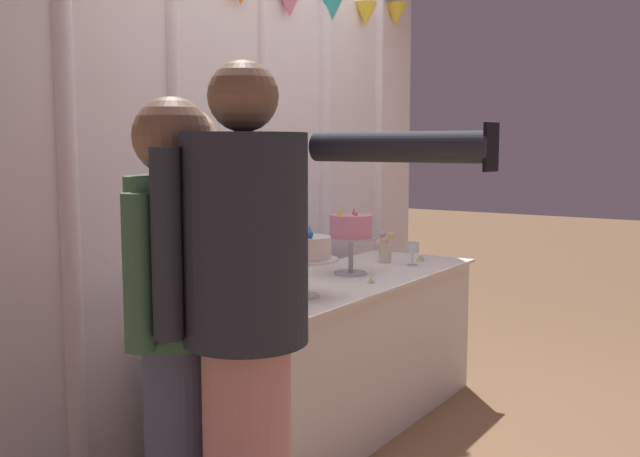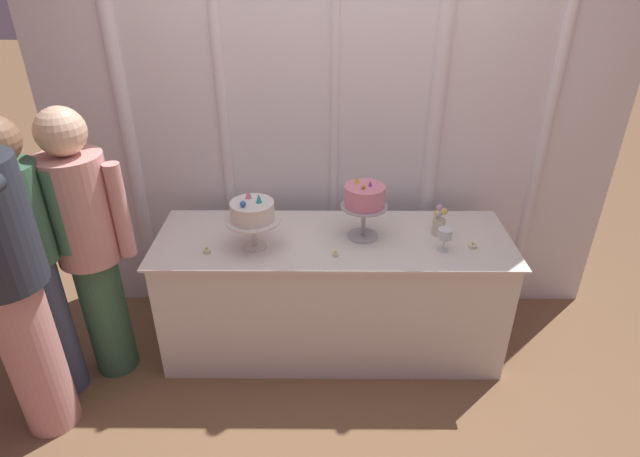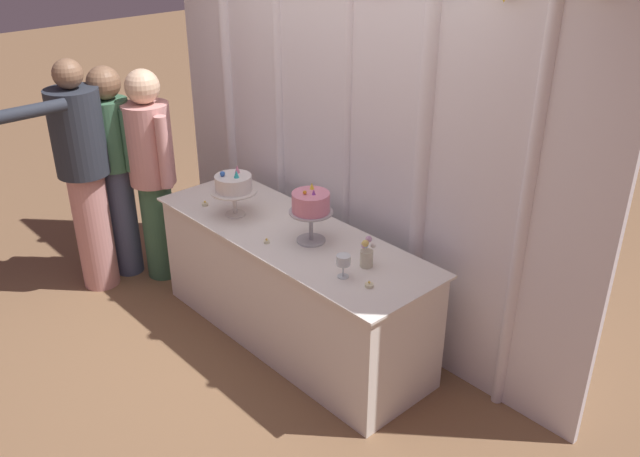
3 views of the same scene
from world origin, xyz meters
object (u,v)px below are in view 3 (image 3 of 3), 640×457
object	(u,v)px
tealight_near_left	(267,242)
guest_girl_blue_dress	(83,169)
flower_vase	(366,253)
cake_display_nearleft	(233,185)
guest_man_pink_jacket	(115,162)
guest_man_dark_suit	(152,168)
tealight_near_right	(369,285)
cake_display_nearright	(311,205)
cake_table	(292,286)
tealight_far_left	(205,204)
wine_glass	(343,261)

from	to	relation	value
tealight_near_left	guest_girl_blue_dress	bearing A→B (deg)	-163.93
flower_vase	tealight_near_left	size ratio (longest dim) A/B	5.04
cake_display_nearleft	guest_girl_blue_dress	size ratio (longest dim) A/B	0.19
guest_man_pink_jacket	guest_girl_blue_dress	distance (m)	0.26
guest_man_dark_suit	guest_man_pink_jacket	xyz separation A→B (m)	(-0.22, -0.17, 0.03)
tealight_near_right	guest_man_dark_suit	distance (m)	2.07
cake_display_nearright	tealight_near_left	xyz separation A→B (m)	(-0.16, -0.21, -0.23)
flower_vase	tealight_near_right	xyz separation A→B (m)	(0.16, -0.15, -0.07)
guest_girl_blue_dress	tealight_near_right	bearing A→B (deg)	13.04
cake_display_nearleft	tealight_near_left	world-z (taller)	cake_display_nearleft
cake_table	guest_girl_blue_dress	xyz separation A→B (m)	(-1.49, -0.62, 0.54)
cake_table	guest_man_dark_suit	world-z (taller)	guest_man_dark_suit
guest_man_pink_jacket	tealight_near_left	bearing A→B (deg)	6.58
tealight_far_left	tealight_near_left	distance (m)	0.69
cake_display_nearleft	cake_display_nearright	xyz separation A→B (m)	(0.60, 0.12, 0.03)
flower_vase	tealight_near_left	bearing A→B (deg)	-158.07
cake_display_nearleft	guest_man_pink_jacket	bearing A→B (deg)	-166.18
guest_man_dark_suit	guest_girl_blue_dress	size ratio (longest dim) A/B	0.94
flower_vase	cake_display_nearleft	bearing A→B (deg)	-171.87
guest_man_pink_jacket	tealight_near_right	bearing A→B (deg)	6.67
tealight_far_left	cake_display_nearleft	bearing A→B (deg)	14.06
guest_man_pink_jacket	cake_display_nearright	bearing A→B (deg)	12.94
flower_vase	guest_girl_blue_dress	distance (m)	2.20
wine_glass	guest_man_pink_jacket	xyz separation A→B (m)	(-2.12, -0.24, 0.03)
tealight_far_left	guest_man_dark_suit	size ratio (longest dim) A/B	0.03
wine_glass	tealight_near_left	size ratio (longest dim) A/B	3.64
tealight_near_right	flower_vase	bearing A→B (deg)	137.97
cake_display_nearleft	flower_vase	xyz separation A→B (m)	(1.04, 0.15, -0.13)
tealight_far_left	tealight_near_left	xyz separation A→B (m)	(0.69, -0.03, -0.00)
guest_man_dark_suit	guest_man_pink_jacket	distance (m)	0.28
wine_glass	tealight_near_left	distance (m)	0.60
wine_glass	tealight_far_left	bearing A→B (deg)	-178.42
guest_man_pink_jacket	guest_man_dark_suit	bearing A→B (deg)	37.53
tealight_far_left	guest_man_pink_jacket	distance (m)	0.87
tealight_near_right	tealight_near_left	bearing A→B (deg)	-173.17
guest_girl_blue_dress	cake_display_nearleft	bearing A→B (deg)	26.30
cake_table	tealight_near_left	distance (m)	0.44
cake_table	cake_display_nearright	bearing A→B (deg)	6.49
wine_glass	guest_man_pink_jacket	distance (m)	2.13
tealight_far_left	guest_man_pink_jacket	size ratio (longest dim) A/B	0.03
tealight_near_left	guest_man_pink_jacket	distance (m)	1.54
cake_display_nearleft	tealight_near_right	distance (m)	1.22
cake_display_nearright	guest_man_dark_suit	size ratio (longest dim) A/B	0.22
cake_display_nearright	tealight_near_left	bearing A→B (deg)	-127.19
cake_display_nearleft	flower_vase	world-z (taller)	cake_display_nearleft
wine_glass	flower_vase	xyz separation A→B (m)	(0.00, 0.18, -0.02)
cake_display_nearright	cake_table	bearing A→B (deg)	-173.51
cake_table	cake_display_nearleft	world-z (taller)	cake_display_nearleft
cake_display_nearleft	tealight_near_right	xyz separation A→B (m)	(1.20, -0.00, -0.20)
flower_vase	tealight_far_left	xyz separation A→B (m)	(-1.29, -0.21, -0.07)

